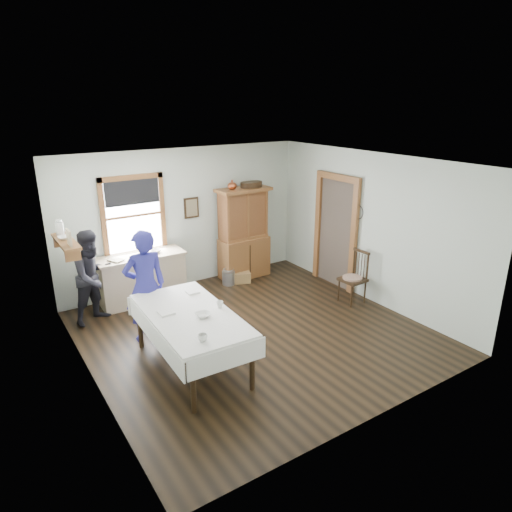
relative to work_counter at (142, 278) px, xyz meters
name	(u,v)px	position (x,y,z in m)	size (l,w,h in m)	color
room	(254,253)	(1.05, -2.15, 0.90)	(5.01, 5.01, 2.70)	black
window	(133,211)	(0.05, 0.31, 1.18)	(1.18, 0.07, 1.48)	white
doorway	(336,228)	(3.50, -1.30, 0.71)	(0.09, 1.14, 2.22)	#4E4238
wall_shelf	(65,239)	(-1.32, -0.62, 1.12)	(0.24, 1.00, 0.44)	brown
framed_picture	(192,208)	(1.20, 0.31, 1.10)	(0.30, 0.04, 0.40)	black
rug_beater	(358,206)	(3.50, -1.85, 1.27)	(0.27, 0.27, 0.01)	black
work_counter	(142,278)	(0.00, 0.00, 0.00)	(1.57, 0.60, 0.90)	tan
china_hutch	(244,233)	(2.22, 0.03, 0.49)	(1.10, 0.52, 1.87)	brown
dining_table	(191,340)	(-0.21, -2.50, -0.04)	(1.09, 2.07, 0.83)	white
spindle_chair	(353,277)	(3.18, -2.16, 0.04)	(0.45, 0.45, 0.98)	black
pail	(229,278)	(1.71, -0.18, -0.31)	(0.26, 0.26, 0.28)	#9EA1A6
wicker_basket	(241,277)	(1.98, -0.22, -0.34)	(0.36, 0.26, 0.21)	olive
woman_blue	(146,290)	(-0.43, -1.41, 0.37)	(0.60, 0.39, 1.63)	navy
figure_dark	(94,280)	(-0.92, -0.34, 0.28)	(0.71, 0.56, 1.47)	black
table_cup_a	(203,338)	(-0.40, -3.26, 0.42)	(0.11, 0.11, 0.09)	white
table_cup_b	(220,304)	(0.22, -2.56, 0.42)	(0.10, 0.10, 0.09)	white
table_bowl	(203,315)	(-0.11, -2.68, 0.41)	(0.23, 0.23, 0.06)	white
counter_book	(112,262)	(-0.55, -0.12, 0.46)	(0.16, 0.21, 0.02)	#7F7254
counter_bowl	(155,251)	(0.28, -0.03, 0.48)	(0.20, 0.20, 0.06)	white
shelf_bowl	(65,238)	(-1.32, -0.60, 1.15)	(0.22, 0.22, 0.05)	white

